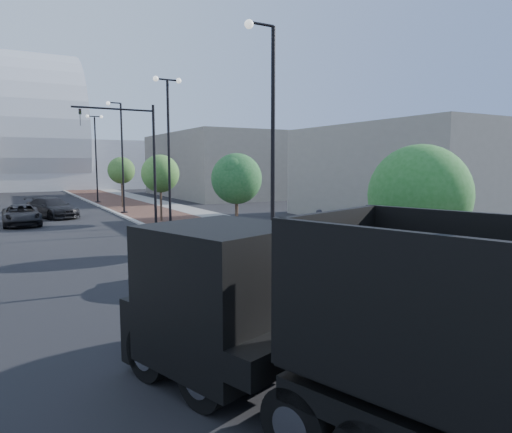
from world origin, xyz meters
TOP-DOWN VIEW (x-y plane):
  - sidewalk at (3.50, 40.00)m, footprint 7.00×140.00m
  - concrete_strip at (6.20, 40.00)m, footprint 2.40×140.00m
  - curb at (0.00, 40.00)m, footprint 0.30×140.00m
  - dump_truck at (-3.56, 0.09)m, footprint 6.65×13.52m
  - white_sedan at (-2.58, 9.63)m, footprint 1.85×4.23m
  - dark_car_mid at (-7.20, 30.36)m, footprint 2.39×5.11m
  - dark_car_far at (-4.94, 34.11)m, footprint 4.12×5.85m
  - pedestrian at (5.91, 14.22)m, footprint 0.78×0.62m
  - streetlight_1 at (0.49, 10.00)m, footprint 1.44×0.56m
  - streetlight_2 at (0.60, 22.00)m, footprint 1.72×0.56m
  - streetlight_3 at (0.49, 34.00)m, footprint 1.44×0.56m
  - streetlight_4 at (0.60, 46.00)m, footprint 1.72×0.56m
  - traffic_mast at (-0.30, 25.00)m, footprint 5.09×0.20m
  - tree_0 at (1.65, 4.02)m, footprint 2.75×2.75m
  - tree_1 at (1.65, 15.02)m, footprint 2.48×2.44m
  - tree_2 at (1.65, 27.02)m, footprint 2.68×2.68m
  - tree_3 at (1.65, 39.02)m, footprint 2.53×2.51m
  - convention_center at (-2.00, 85.00)m, footprint 50.00×30.00m
  - commercial_block_ne at (16.00, 50.00)m, footprint 12.00×22.00m
  - commercial_block_e at (18.00, 20.00)m, footprint 10.00×16.00m
  - utility_cover_1 at (2.40, 8.00)m, footprint 0.50×0.50m
  - utility_cover_2 at (2.40, 19.00)m, footprint 0.50×0.50m

SIDE VIEW (x-z plane):
  - sidewalk at x=3.50m, z-range 0.00..0.12m
  - concrete_strip at x=6.20m, z-range 0.00..0.13m
  - curb at x=0.00m, z-range 0.00..0.14m
  - utility_cover_1 at x=2.40m, z-range 0.12..0.14m
  - utility_cover_2 at x=2.40m, z-range 0.12..0.14m
  - white_sedan at x=-2.58m, z-range 0.00..1.35m
  - dark_car_mid at x=-7.20m, z-range 0.00..1.42m
  - dark_car_far at x=-4.94m, z-range 0.00..1.57m
  - pedestrian at x=5.91m, z-range 0.00..1.86m
  - dump_truck at x=-3.56m, z-range -0.27..3.22m
  - tree_0 at x=1.65m, z-range 0.98..5.71m
  - tree_1 at x=1.65m, z-range 1.12..5.84m
  - tree_2 at x=1.65m, z-range 1.07..5.92m
  - commercial_block_e at x=18.00m, z-range 0.00..7.00m
  - tree_3 at x=1.65m, z-range 1.15..5.99m
  - commercial_block_ne at x=16.00m, z-range 0.00..8.00m
  - streetlight_1 at x=0.49m, z-range -0.26..8.95m
  - streetlight_3 at x=0.49m, z-range -0.26..8.95m
  - streetlight_2 at x=0.60m, z-range 0.18..9.46m
  - streetlight_4 at x=0.60m, z-range 0.18..9.46m
  - traffic_mast at x=-0.30m, z-range 0.98..8.98m
  - convention_center at x=-2.00m, z-range -19.00..31.00m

